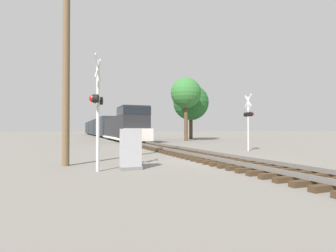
# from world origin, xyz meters

# --- Properties ---
(ground_plane) EXTENTS (400.00, 400.00, 0.00)m
(ground_plane) POSITION_xyz_m (0.00, 0.00, 0.00)
(ground_plane) COLOR slate
(rail_track_bed) EXTENTS (2.60, 160.00, 0.31)m
(rail_track_bed) POSITION_xyz_m (0.00, -0.00, 0.14)
(rail_track_bed) COLOR #42301E
(rail_track_bed) RESTS_ON ground
(freight_train) EXTENTS (3.06, 70.95, 4.11)m
(freight_train) POSITION_xyz_m (0.00, 50.84, 1.99)
(freight_train) COLOR #232326
(freight_train) RESTS_ON ground
(crossing_signal_near) EXTENTS (0.58, 1.01, 4.19)m
(crossing_signal_near) POSITION_xyz_m (-5.80, -1.21, 2.43)
(crossing_signal_near) COLOR silver
(crossing_signal_near) RESTS_ON ground
(crossing_signal_far) EXTENTS (0.44, 1.01, 4.01)m
(crossing_signal_far) POSITION_xyz_m (5.15, 4.33, 2.43)
(crossing_signal_far) COLOR silver
(crossing_signal_far) RESTS_ON ground
(relay_cabinet) EXTENTS (0.81, 0.62, 1.55)m
(relay_cabinet) POSITION_xyz_m (-4.54, -1.11, 0.76)
(relay_cabinet) COLOR slate
(relay_cabinet) RESTS_ON ground
(utility_pole) EXTENTS (1.80, 0.29, 9.40)m
(utility_pole) POSITION_xyz_m (-6.87, 0.78, 4.83)
(utility_pole) COLOR brown
(utility_pole) RESTS_ON ground
(tree_far_right) EXTENTS (4.16, 4.16, 8.60)m
(tree_far_right) POSITION_xyz_m (8.14, 21.45, 6.46)
(tree_far_right) COLOR brown
(tree_far_right) RESTS_ON ground
(tree_mid_background) EXTENTS (5.57, 5.57, 8.57)m
(tree_mid_background) POSITION_xyz_m (11.11, 26.09, 5.76)
(tree_mid_background) COLOR #473521
(tree_mid_background) RESTS_ON ground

